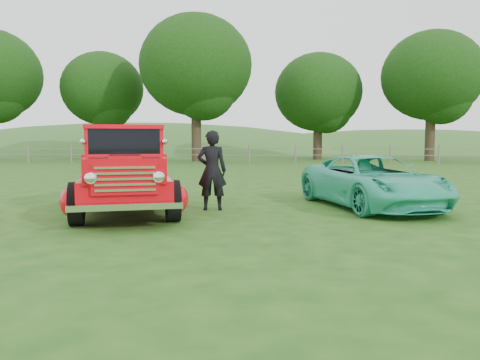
# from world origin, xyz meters

# --- Properties ---
(ground) EXTENTS (140.00, 140.00, 0.00)m
(ground) POSITION_xyz_m (0.00, 0.00, 0.00)
(ground) COLOR #1E4A13
(ground) RESTS_ON ground
(distant_hills) EXTENTS (116.00, 60.00, 18.00)m
(distant_hills) POSITION_xyz_m (-4.08, 59.46, -4.55)
(distant_hills) COLOR #2E6424
(distant_hills) RESTS_ON ground
(fence_line) EXTENTS (48.00, 0.12, 1.20)m
(fence_line) POSITION_xyz_m (0.00, 22.00, 0.60)
(fence_line) COLOR #6D645C
(fence_line) RESTS_ON ground
(tree_mid_west) EXTENTS (6.40, 6.40, 8.46)m
(tree_mid_west) POSITION_xyz_m (-12.00, 28.00, 5.55)
(tree_mid_west) COLOR #302018
(tree_mid_west) RESTS_ON ground
(tree_near_west) EXTENTS (8.00, 8.00, 10.42)m
(tree_near_west) POSITION_xyz_m (-4.00, 25.00, 6.80)
(tree_near_west) COLOR #302018
(tree_near_west) RESTS_ON ground
(tree_near_east) EXTENTS (6.80, 6.80, 8.33)m
(tree_near_east) POSITION_xyz_m (5.00, 29.00, 5.25)
(tree_near_east) COLOR #302018
(tree_near_east) RESTS_ON ground
(tree_mid_east) EXTENTS (7.20, 7.20, 9.44)m
(tree_mid_east) POSITION_xyz_m (13.00, 27.00, 6.17)
(tree_mid_east) COLOR #302018
(tree_mid_east) RESTS_ON ground
(red_pickup) EXTENTS (3.31, 5.28, 1.78)m
(red_pickup) POSITION_xyz_m (-1.36, 1.04, 0.80)
(red_pickup) COLOR black
(red_pickup) RESTS_ON ground
(teal_sedan) EXTENTS (3.11, 4.53, 1.15)m
(teal_sedan) POSITION_xyz_m (3.87, 2.00, 0.58)
(teal_sedan) COLOR #30C198
(teal_sedan) RESTS_ON ground
(man) EXTENTS (0.65, 0.46, 1.69)m
(man) POSITION_xyz_m (0.42, 1.34, 0.84)
(man) COLOR black
(man) RESTS_ON ground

